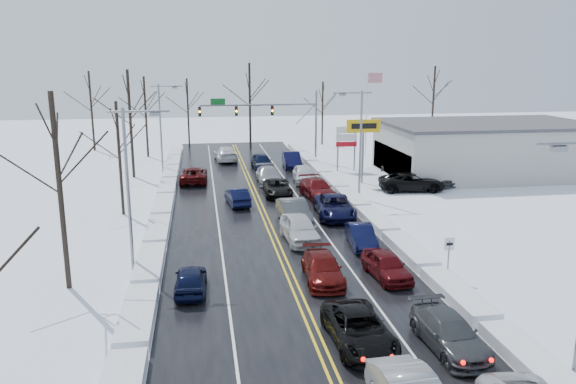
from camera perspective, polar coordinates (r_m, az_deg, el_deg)
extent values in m
plane|color=white|center=(36.53, -1.34, -4.94)|extent=(160.00, 160.00, 0.00)
cube|color=black|center=(38.42, -1.74, -4.00)|extent=(14.00, 84.00, 0.01)
cube|color=silver|center=(38.27, -13.13, -4.44)|extent=(1.47, 72.00, 0.60)
cube|color=silver|center=(40.04, 9.14, -3.45)|extent=(1.47, 72.00, 0.60)
cylinder|color=slate|center=(64.17, 2.86, 6.68)|extent=(0.24, 0.24, 8.00)
cylinder|color=slate|center=(62.92, -2.99, 8.83)|extent=(13.00, 0.18, 0.18)
cylinder|color=slate|center=(63.78, 1.81, 7.91)|extent=(2.33, 0.10, 2.33)
cube|color=#0C591E|center=(62.58, -7.14, 9.09)|extent=(1.60, 0.08, 0.70)
cube|color=black|center=(63.15, -1.61, 8.27)|extent=(0.32, 0.25, 1.05)
sphere|color=#3F0705|center=(62.96, -1.60, 8.53)|extent=(0.20, 0.20, 0.20)
sphere|color=orange|center=(62.99, -1.59, 8.26)|extent=(0.22, 0.22, 0.22)
sphere|color=black|center=(63.01, -1.59, 7.98)|extent=(0.20, 0.20, 0.20)
cube|color=black|center=(62.76, -5.27, 8.19)|extent=(0.32, 0.25, 1.05)
sphere|color=#3F0705|center=(62.57, -5.27, 8.45)|extent=(0.20, 0.20, 0.20)
sphere|color=orange|center=(62.60, -5.26, 8.17)|extent=(0.22, 0.22, 0.22)
sphere|color=black|center=(62.63, -5.26, 7.90)|extent=(0.20, 0.20, 0.20)
cube|color=black|center=(62.63, -8.96, 8.07)|extent=(0.32, 0.25, 1.05)
sphere|color=#3F0705|center=(62.44, -8.97, 8.33)|extent=(0.20, 0.20, 0.20)
sphere|color=orange|center=(62.47, -8.96, 8.06)|extent=(0.22, 0.22, 0.22)
sphere|color=black|center=(62.50, -8.95, 7.78)|extent=(0.20, 0.20, 0.20)
cylinder|color=slate|center=(53.29, 7.60, 3.90)|extent=(0.20, 0.20, 5.60)
cube|color=#E9B10C|center=(52.93, 7.68, 6.67)|extent=(3.20, 0.30, 1.20)
cube|color=black|center=(52.77, 7.73, 6.65)|extent=(2.40, 0.04, 0.50)
cylinder|color=slate|center=(58.90, 5.08, 4.07)|extent=(0.16, 0.16, 4.00)
cylinder|color=slate|center=(59.35, 6.77, 4.10)|extent=(0.16, 0.16, 4.00)
cube|color=white|center=(58.79, 5.98, 6.30)|extent=(2.20, 0.22, 0.70)
cube|color=white|center=(58.90, 5.96, 5.53)|extent=(2.20, 0.22, 0.70)
cube|color=#B20D1A|center=(59.00, 5.95, 4.86)|extent=(2.20, 0.22, 0.50)
cylinder|color=slate|center=(31.09, 15.98, -6.67)|extent=(0.08, 0.08, 2.20)
cube|color=white|center=(30.80, 16.08, -5.09)|extent=(0.55, 0.05, 0.70)
cube|color=black|center=(30.77, 16.11, -5.12)|extent=(0.35, 0.02, 0.15)
cylinder|color=silver|center=(67.59, 7.97, 7.76)|extent=(0.14, 0.14, 10.00)
cube|color=#A3A39E|center=(60.33, 19.46, 4.06)|extent=(20.00, 12.00, 5.00)
cube|color=#262628|center=(56.46, 10.45, 3.09)|extent=(0.10, 11.00, 2.80)
cube|color=#3F3F42|center=(59.99, 19.66, 6.56)|extent=(20.40, 12.40, 0.30)
cube|color=slate|center=(20.19, 25.82, 3.97)|extent=(0.50, 0.25, 0.18)
cylinder|color=slate|center=(46.78, 7.38, 4.69)|extent=(0.18, 0.18, 9.00)
cylinder|color=slate|center=(46.12, 6.57, 9.97)|extent=(3.20, 0.12, 0.12)
cube|color=slate|center=(45.92, 5.59, 9.79)|extent=(0.50, 0.25, 0.18)
cylinder|color=slate|center=(31.41, -15.93, 0.02)|extent=(0.18, 0.18, 9.00)
cylinder|color=slate|center=(30.65, -14.95, 7.92)|extent=(3.20, 0.12, 0.12)
cube|color=slate|center=(30.59, -13.43, 7.71)|extent=(0.50, 0.25, 0.18)
cylinder|color=slate|center=(58.92, -12.81, 6.25)|extent=(0.18, 0.18, 9.00)
cylinder|color=slate|center=(58.52, -12.24, 10.47)|extent=(3.20, 0.12, 0.12)
cube|color=slate|center=(58.49, -11.44, 10.35)|extent=(0.50, 0.25, 0.18)
cylinder|color=#2D231C|center=(29.92, -22.13, -0.13)|extent=(0.27, 0.27, 10.00)
cylinder|color=#2D231C|center=(43.39, -16.72, 3.22)|extent=(0.23, 0.23, 8.50)
cylinder|color=#2D231C|center=(57.10, -15.69, 6.63)|extent=(0.28, 0.28, 10.50)
cylinder|color=#2D231C|center=(68.99, -14.23, 7.38)|extent=(0.25, 0.25, 9.50)
cylinder|color=#2D231C|center=(75.85, -19.32, 7.75)|extent=(0.27, 0.27, 10.00)
cylinder|color=#2D231C|center=(75.71, -10.11, 7.90)|extent=(0.24, 0.24, 9.00)
cylinder|color=#2D231C|center=(73.91, -3.89, 8.72)|extent=(0.29, 0.29, 11.00)
cylinder|color=#2D231C|center=(77.03, 3.52, 7.98)|extent=(0.23, 0.23, 8.50)
cylinder|color=#2D231C|center=(82.34, 14.52, 8.63)|extent=(0.28, 0.28, 10.50)
imported|color=black|center=(24.20, 7.18, -15.06)|extent=(2.43, 5.02, 1.38)
imported|color=#520D0A|center=(30.22, 3.52, -8.98)|extent=(2.19, 4.81, 1.37)
imported|color=silver|center=(36.41, 1.19, -5.00)|extent=(2.25, 5.06, 1.69)
imported|color=#434649|center=(40.18, 0.62, -3.22)|extent=(2.03, 5.20, 1.69)
imported|color=black|center=(48.43, -1.05, -0.33)|extent=(2.51, 5.04, 1.37)
imported|color=gray|center=(53.34, -2.04, 0.95)|extent=(2.11, 5.13, 1.48)
imported|color=black|center=(59.90, -2.67, 2.32)|extent=(2.19, 5.02, 1.69)
imported|color=#3D3F42|center=(24.61, 15.96, -15.00)|extent=(2.14, 4.80, 1.37)
imported|color=#4C0A0D|center=(30.99, 9.93, -8.58)|extent=(2.04, 4.29, 1.41)
imported|color=black|center=(35.70, 7.41, -5.49)|extent=(1.79, 4.23, 1.36)
imported|color=black|center=(42.01, 4.72, -2.52)|extent=(3.10, 5.92, 1.59)
imported|color=#530B0E|center=(47.67, 2.98, -0.57)|extent=(2.67, 5.55, 1.56)
imported|color=silver|center=(53.38, 1.64, 0.96)|extent=(2.35, 4.99, 1.65)
imported|color=black|center=(60.84, 0.37, 2.51)|extent=(2.04, 5.12, 1.66)
imported|color=black|center=(45.43, -5.15, -1.31)|extent=(1.96, 4.35, 1.38)
imported|color=#450909|center=(54.21, -9.54, 0.97)|extent=(2.67, 5.48, 1.50)
imported|color=silver|center=(65.24, -6.35, 3.17)|extent=(2.83, 5.93, 1.67)
imported|color=black|center=(29.24, -9.81, -9.95)|extent=(1.71, 3.94, 1.32)
imported|color=black|center=(51.29, 12.42, 0.13)|extent=(6.09, 3.37, 1.61)
imported|color=#3C3F41|center=(54.75, 14.54, 0.85)|extent=(2.84, 5.91, 1.66)
imported|color=black|center=(60.56, 9.97, 2.26)|extent=(2.04, 4.33, 1.43)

